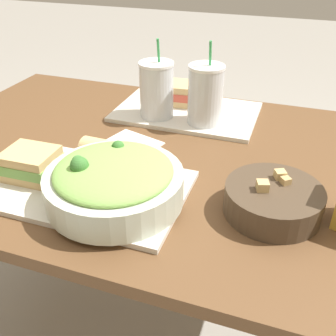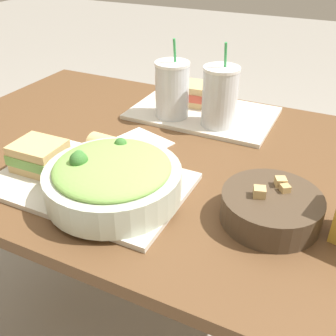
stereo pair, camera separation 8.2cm
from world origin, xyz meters
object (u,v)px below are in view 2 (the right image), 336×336
at_px(salad_bowl, 113,177).
at_px(baguette_near, 112,149).
at_px(napkin_folded, 144,141).
at_px(soup_bowl, 271,207).
at_px(sandwich_far, 202,94).
at_px(drink_cup_dark, 172,91).
at_px(drink_cup_red, 220,99).
at_px(sandwich_near, 39,156).
at_px(baguette_far, 215,91).

xyz_separation_m(salad_bowl, baguette_near, (-0.08, 0.13, -0.02)).
relative_size(baguette_near, napkin_folded, 0.72).
height_order(salad_bowl, soup_bowl, salad_bowl).
xyz_separation_m(baguette_near, sandwich_far, (0.06, 0.41, 0.00)).
bearing_deg(soup_bowl, napkin_folded, 154.89).
bearing_deg(drink_cup_dark, baguette_near, -93.36).
height_order(salad_bowl, drink_cup_dark, drink_cup_dark).
bearing_deg(drink_cup_dark, salad_bowl, -81.06).
relative_size(soup_bowl, baguette_near, 1.65).
xyz_separation_m(soup_bowl, drink_cup_red, (-0.23, 0.34, 0.06)).
bearing_deg(drink_cup_red, sandwich_far, 129.47).
height_order(salad_bowl, sandwich_near, salad_bowl).
distance_m(soup_bowl, drink_cup_dark, 0.51).
distance_m(salad_bowl, soup_bowl, 0.32).
bearing_deg(sandwich_far, soup_bowl, -59.69).
height_order(drink_cup_dark, napkin_folded, drink_cup_dark).
relative_size(baguette_far, drink_cup_dark, 0.42).
relative_size(soup_bowl, napkin_folded, 1.19).
height_order(sandwich_far, baguette_far, sandwich_far).
height_order(soup_bowl, sandwich_near, soup_bowl).
distance_m(drink_cup_dark, drink_cup_red, 0.14).
distance_m(soup_bowl, sandwich_far, 0.57).
bearing_deg(salad_bowl, sandwich_near, 174.79).
distance_m(drink_cup_red, napkin_folded, 0.24).
height_order(salad_bowl, baguette_far, salad_bowl).
bearing_deg(sandwich_near, baguette_near, 38.18).
distance_m(salad_bowl, baguette_far, 0.59).
bearing_deg(napkin_folded, sandwich_far, 79.51).
height_order(sandwich_far, napkin_folded, sandwich_far).
bearing_deg(drink_cup_dark, drink_cup_red, 0.00).
bearing_deg(baguette_far, napkin_folded, 159.94).
relative_size(sandwich_near, napkin_folded, 0.72).
bearing_deg(napkin_folded, baguette_far, 76.71).
xyz_separation_m(salad_bowl, drink_cup_red, (0.08, 0.42, 0.03)).
bearing_deg(napkin_folded, soup_bowl, -25.11).
xyz_separation_m(salad_bowl, baguette_far, (0.01, 0.59, -0.02)).
bearing_deg(drink_cup_red, napkin_folded, -132.21).
bearing_deg(baguette_near, sandwich_far, -6.12).
bearing_deg(drink_cup_dark, soup_bowl, -42.50).
relative_size(sandwich_near, baguette_far, 1.24).
height_order(soup_bowl, sandwich_far, soup_bowl).
height_order(soup_bowl, drink_cup_red, drink_cup_red).
height_order(drink_cup_red, napkin_folded, drink_cup_red).
xyz_separation_m(soup_bowl, sandwich_near, (-0.52, -0.06, 0.01)).
height_order(soup_bowl, baguette_far, soup_bowl).
xyz_separation_m(sandwich_far, napkin_folded, (-0.05, -0.28, -0.04)).
xyz_separation_m(sandwich_near, napkin_folded, (0.14, 0.24, -0.04)).
xyz_separation_m(baguette_far, napkin_folded, (-0.08, -0.34, -0.04)).
height_order(soup_bowl, drink_cup_dark, drink_cup_dark).
bearing_deg(drink_cup_red, drink_cup_dark, -180.00).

